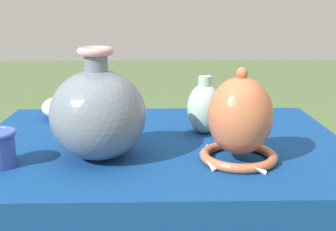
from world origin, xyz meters
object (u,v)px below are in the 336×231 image
vase_tall_bulbous (98,113)px  mosaic_tile_box (227,106)px  vase_dome_bell (240,122)px  pot_squat_teal (102,124)px  jar_round_celadon (204,108)px  bowl_shallow_porcelain (67,107)px

vase_tall_bulbous → mosaic_tile_box: vase_tall_bulbous is taller
vase_dome_bell → pot_squat_teal: size_ratio=1.67×
pot_squat_teal → jar_round_celadon: bearing=-2.3°
jar_round_celadon → bowl_shallow_porcelain: jar_round_celadon is taller
vase_dome_bell → mosaic_tile_box: bearing=84.9°
vase_dome_bell → mosaic_tile_box: size_ratio=1.44×
pot_squat_teal → jar_round_celadon: size_ratio=0.82×
pot_squat_teal → vase_dome_bell: bearing=-33.9°
vase_dome_bell → bowl_shallow_porcelain: 0.61m
mosaic_tile_box → jar_round_celadon: size_ratio=0.95×
mosaic_tile_box → pot_squat_teal: 0.41m
mosaic_tile_box → bowl_shallow_porcelain: bowl_shallow_porcelain is taller
vase_tall_bulbous → mosaic_tile_box: 0.51m
vase_tall_bulbous → pot_squat_teal: 0.22m
vase_tall_bulbous → vase_dome_bell: 0.32m
vase_tall_bulbous → bowl_shallow_porcelain: bearing=112.9°
vase_dome_bell → pot_squat_teal: 0.42m
pot_squat_teal → jar_round_celadon: 0.29m
pot_squat_teal → jar_round_celadon: jar_round_celadon is taller
mosaic_tile_box → bowl_shallow_porcelain: size_ratio=1.01×
vase_dome_bell → vase_tall_bulbous: bearing=175.1°
bowl_shallow_porcelain → vase_tall_bulbous: bearing=-67.1°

